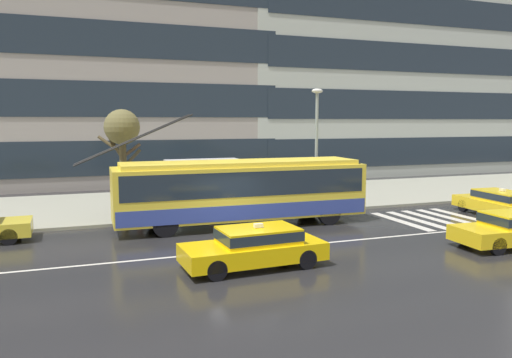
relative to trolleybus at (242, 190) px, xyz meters
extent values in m
plane|color=#252426|center=(-1.06, -2.87, -1.59)|extent=(160.00, 160.00, 0.00)
cube|color=gray|center=(-1.06, 6.60, -1.52)|extent=(80.00, 10.00, 0.14)
cube|color=beige|center=(7.18, -1.64, -1.58)|extent=(0.44, 4.40, 0.01)
cube|color=beige|center=(8.08, -1.64, -1.58)|extent=(0.44, 4.40, 0.01)
cube|color=beige|center=(8.98, -1.64, -1.58)|extent=(0.44, 4.40, 0.01)
cube|color=beige|center=(9.88, -1.64, -1.58)|extent=(0.44, 4.40, 0.01)
cube|color=beige|center=(10.78, -1.64, -1.58)|extent=(0.44, 4.40, 0.01)
cube|color=silver|center=(-1.06, -4.07, -1.58)|extent=(72.00, 0.14, 0.01)
cube|color=yellow|center=(-0.02, 0.00, -0.04)|extent=(11.04, 2.69, 2.26)
cube|color=yellow|center=(-0.02, 0.00, 1.19)|extent=(10.38, 2.43, 0.20)
cube|color=#1E2833|center=(-0.02, 0.00, 0.41)|extent=(10.60, 2.72, 1.04)
cube|color=#334598|center=(-0.02, 0.00, -0.76)|extent=(10.93, 2.72, 0.63)
cube|color=#1E2833|center=(5.43, -0.09, 0.41)|extent=(0.16, 2.21, 1.13)
cube|color=black|center=(5.28, -0.09, 0.99)|extent=(0.19, 1.91, 0.28)
cylinder|color=black|center=(-4.56, 0.43, 2.29)|extent=(4.72, 0.14, 2.06)
cylinder|color=black|center=(-4.57, -0.27, 2.29)|extent=(4.72, 0.14, 2.06)
cylinder|color=black|center=(3.74, 1.04, -1.07)|extent=(1.05, 0.32, 1.04)
cylinder|color=black|center=(3.70, -1.17, -1.07)|extent=(1.05, 0.32, 1.04)
cylinder|color=black|center=(-3.52, 1.16, -1.07)|extent=(1.05, 0.32, 1.04)
cylinder|color=black|center=(-3.56, -1.04, -1.07)|extent=(1.05, 0.32, 1.04)
cylinder|color=black|center=(6.81, -7.60, -1.28)|extent=(0.63, 0.23, 0.62)
cylinder|color=black|center=(6.90, -5.98, -1.28)|extent=(0.63, 0.23, 0.62)
cube|color=yellow|center=(-1.63, -6.09, -1.08)|extent=(4.58, 2.07, 0.55)
cube|color=yellow|center=(-1.45, -6.08, -0.56)|extent=(2.51, 1.71, 0.48)
cube|color=#1E2833|center=(-1.45, -6.08, -0.54)|extent=(2.55, 1.73, 0.31)
cube|color=silver|center=(-1.45, -6.08, -0.25)|extent=(0.29, 0.17, 0.12)
cylinder|color=black|center=(-3.07, -6.99, -1.28)|extent=(0.63, 0.23, 0.62)
cylinder|color=black|center=(-3.15, -5.35, -1.28)|extent=(0.63, 0.23, 0.62)
cylinder|color=black|center=(-0.10, -6.84, -1.28)|extent=(0.63, 0.23, 0.62)
cylinder|color=black|center=(-0.19, -5.20, -1.28)|extent=(0.63, 0.23, 0.62)
cube|color=yellow|center=(12.36, -2.24, -1.08)|extent=(2.02, 4.77, 0.55)
cube|color=yellow|center=(12.35, -2.43, -0.56)|extent=(1.65, 2.61, 0.48)
cube|color=#1E2833|center=(12.35, -2.43, -0.54)|extent=(1.67, 2.66, 0.31)
cube|color=silver|center=(12.35, -2.43, -0.25)|extent=(0.18, 0.29, 0.12)
cylinder|color=black|center=(11.68, -0.66, -1.28)|extent=(0.24, 0.63, 0.62)
cylinder|color=black|center=(13.22, -0.75, -1.28)|extent=(0.24, 0.63, 0.62)
cylinder|color=black|center=(11.50, -3.73, -1.28)|extent=(0.24, 0.63, 0.62)
cylinder|color=black|center=(-9.33, 1.22, -1.28)|extent=(0.63, 0.22, 0.62)
cylinder|color=black|center=(-9.28, -0.33, -1.28)|extent=(0.63, 0.22, 0.62)
cylinder|color=gray|center=(0.94, 3.00, -0.22)|extent=(0.08, 0.08, 2.44)
cylinder|color=gray|center=(-2.52, 3.00, -0.22)|extent=(0.08, 0.08, 2.44)
cylinder|color=gray|center=(0.94, 4.47, -0.22)|extent=(0.08, 0.08, 2.44)
cylinder|color=gray|center=(-2.52, 4.47, -0.22)|extent=(0.08, 0.08, 2.44)
cube|color=#99ADB2|center=(-0.79, 4.47, -0.17)|extent=(3.29, 0.04, 1.95)
cube|color=#B2B2B7|center=(-0.79, 3.74, 1.04)|extent=(3.76, 1.78, 0.08)
cube|color=brown|center=(-0.79, 4.10, -1.00)|extent=(2.42, 0.36, 0.08)
cylinder|color=brown|center=(1.61, 2.89, -1.01)|extent=(0.14, 0.14, 0.86)
cylinder|color=brown|center=(1.66, 3.05, -1.01)|extent=(0.14, 0.14, 0.86)
cylinder|color=gray|center=(1.64, 2.97, -0.29)|extent=(0.45, 0.45, 0.60)
sphere|color=tan|center=(1.64, 2.97, 0.12)|extent=(0.22, 0.22, 0.22)
cone|color=#2F51A5|center=(1.67, 3.08, 0.41)|extent=(1.31, 1.31, 0.26)
cylinder|color=#333333|center=(1.67, 3.08, -0.10)|extent=(0.02, 0.02, 0.76)
cylinder|color=brown|center=(-3.93, 4.11, -1.03)|extent=(0.14, 0.14, 0.84)
cylinder|color=brown|center=(-4.06, 4.20, -1.03)|extent=(0.14, 0.14, 0.84)
cylinder|color=#967960|center=(-4.00, 4.15, -0.32)|extent=(0.50, 0.50, 0.57)
sphere|color=#D48A86|center=(-4.00, 4.15, 0.07)|extent=(0.20, 0.20, 0.20)
cone|color=#C7286E|center=(-3.89, 4.09, 0.35)|extent=(1.46, 1.46, 0.29)
cylinder|color=#333333|center=(-3.89, 4.09, -0.16)|extent=(0.02, 0.02, 0.73)
cylinder|color=brown|center=(-0.41, 3.36, -1.00)|extent=(0.14, 0.14, 0.88)
cylinder|color=brown|center=(-0.50, 3.23, -1.00)|extent=(0.14, 0.14, 0.88)
cylinder|color=#54524E|center=(-0.46, 3.30, -0.25)|extent=(0.50, 0.50, 0.62)
sphere|color=tan|center=(-0.46, 3.30, 0.17)|extent=(0.23, 0.23, 0.23)
cone|color=#2D9452|center=(-0.53, 3.20, 0.46)|extent=(1.07, 1.07, 0.26)
cylinder|color=#333333|center=(-0.53, 3.20, -0.06)|extent=(0.02, 0.02, 0.78)
cylinder|color=gray|center=(4.75, 2.22, 1.48)|extent=(0.16, 0.16, 5.85)
ellipsoid|color=silver|center=(4.75, 2.22, 4.52)|extent=(0.60, 0.32, 0.24)
cylinder|color=brown|center=(-4.76, 3.39, 0.35)|extent=(0.33, 0.33, 3.59)
cylinder|color=brown|center=(-4.33, 3.74, 1.61)|extent=(1.00, 0.86, 0.67)
cylinder|color=#4E4329|center=(-5.04, 3.62, 1.75)|extent=(0.75, 0.65, 1.12)
cylinder|color=brown|center=(-5.28, 3.68, 1.90)|extent=(1.18, 0.74, 0.89)
cylinder|color=#4E4832|center=(-4.34, 3.58, 1.23)|extent=(0.98, 0.55, 0.92)
sphere|color=brown|center=(-4.76, 3.39, 2.74)|extent=(1.65, 1.65, 1.65)
cube|color=gray|center=(-4.36, 19.56, 10.09)|extent=(24.41, 11.56, 23.35)
cube|color=#1E2833|center=(-4.36, 13.75, 0.55)|extent=(22.95, 0.06, 2.33)
cube|color=#1E2833|center=(-4.36, 13.75, 4.45)|extent=(22.95, 0.06, 2.33)
cube|color=#1E2833|center=(-4.36, 13.75, 8.34)|extent=(22.95, 0.06, 2.33)
cube|color=#ADB4A8|center=(18.57, 20.01, 7.92)|extent=(25.65, 12.55, 19.02)
cube|color=#1E2833|center=(18.57, 13.70, 0.51)|extent=(24.11, 0.06, 2.28)
cube|color=#1E2833|center=(18.57, 13.70, 4.31)|extent=(24.11, 0.06, 2.28)
cube|color=#1E2833|center=(18.57, 13.70, 8.11)|extent=(24.11, 0.06, 2.28)
cube|color=#1E2833|center=(18.57, 13.70, 11.92)|extent=(24.11, 0.06, 2.28)
camera|label=1|loc=(-6.67, -20.40, 3.03)|focal=34.57mm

